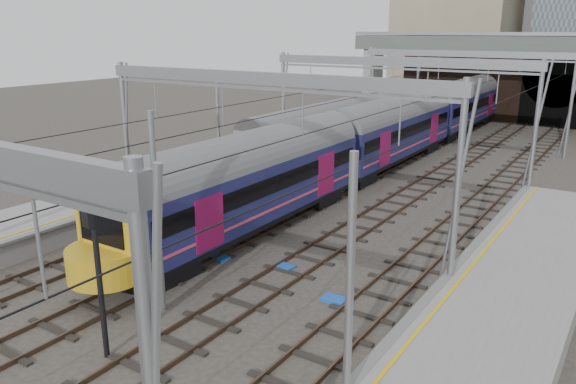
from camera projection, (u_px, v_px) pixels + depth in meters
The scene contains 12 objects.
ground at pixel (119, 335), 18.10m from camera, with size 160.00×160.00×0.00m, color #38332D.
platform_left at pixel (8, 235), 25.29m from camera, with size 4.32×55.00×1.12m.
tracks at pixel (338, 212), 30.17m from camera, with size 14.40×80.00×0.22m.
overhead_line at pixel (392, 80), 33.57m from camera, with size 16.80×80.00×8.00m.
retaining_wall at pixel (520, 81), 57.96m from camera, with size 28.00×2.75×9.00m.
overbridge at pixel (495, 54), 53.10m from camera, with size 28.00×3.00×9.25m.
train_main at pixel (433, 116), 46.79m from camera, with size 2.94×67.89×5.01m.
train_second at pixel (360, 122), 44.52m from camera, with size 2.63×30.47×4.58m.
signal_near_centre at pixel (95, 258), 15.95m from camera, with size 0.38×0.48×5.12m.
equip_cover_a at pixel (220, 257), 24.11m from camera, with size 0.84×0.59×0.10m, color blue.
equip_cover_b at pixel (285, 267), 23.18m from camera, with size 0.81×0.57×0.09m, color blue.
equip_cover_c at pixel (334, 299), 20.36m from camera, with size 0.89×0.63×0.10m, color blue.
Camera 1 is at (13.37, -10.51, 9.47)m, focal length 35.00 mm.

